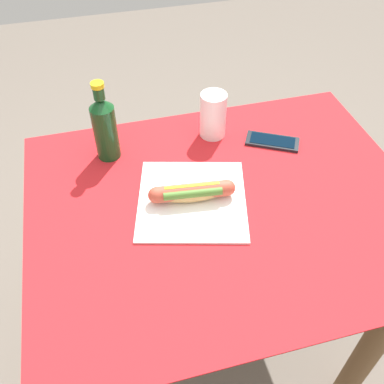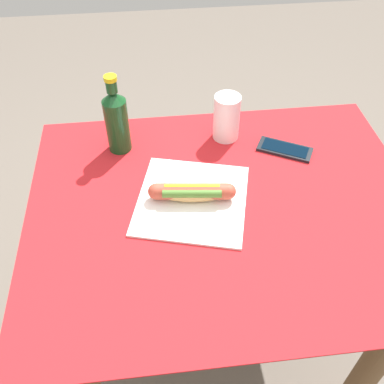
% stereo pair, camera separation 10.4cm
% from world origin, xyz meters
% --- Properties ---
extents(ground_plane, '(6.00, 6.00, 0.00)m').
position_xyz_m(ground_plane, '(0.00, 0.00, 0.00)').
color(ground_plane, '#6B6056').
rests_on(ground_plane, ground).
extents(dining_table, '(0.97, 0.78, 0.76)m').
position_xyz_m(dining_table, '(0.00, 0.00, 0.59)').
color(dining_table, brown).
rests_on(dining_table, ground).
extents(paper_wrapper, '(0.32, 0.33, 0.01)m').
position_xyz_m(paper_wrapper, '(0.08, -0.03, 0.76)').
color(paper_wrapper, white).
rests_on(paper_wrapper, dining_table).
extents(hot_dog, '(0.21, 0.07, 0.05)m').
position_xyz_m(hot_dog, '(0.08, -0.03, 0.79)').
color(hot_dog, tan).
rests_on(hot_dog, paper_wrapper).
extents(cell_phone, '(0.16, 0.12, 0.01)m').
position_xyz_m(cell_phone, '(-0.20, -0.19, 0.76)').
color(cell_phone, black).
rests_on(cell_phone, dining_table).
extents(soda_bottle, '(0.06, 0.06, 0.23)m').
position_xyz_m(soda_bottle, '(0.25, -0.25, 0.85)').
color(soda_bottle, '#14471E').
rests_on(soda_bottle, dining_table).
extents(drinking_cup, '(0.07, 0.07, 0.13)m').
position_xyz_m(drinking_cup, '(-0.04, -0.27, 0.82)').
color(drinking_cup, white).
rests_on(drinking_cup, dining_table).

